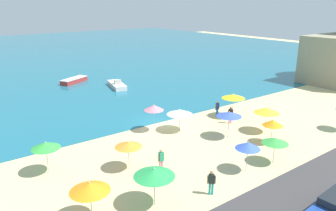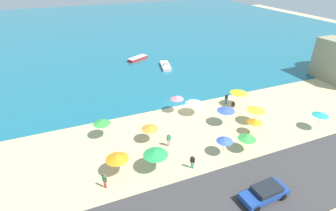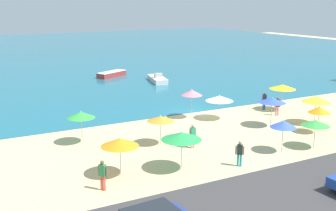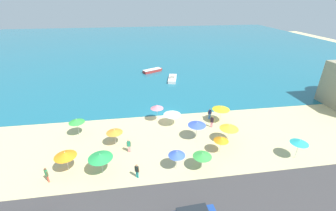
% 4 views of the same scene
% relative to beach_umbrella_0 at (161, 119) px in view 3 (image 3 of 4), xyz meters
% --- Properties ---
extents(ground_plane, '(160.00, 160.00, 0.00)m').
position_rel_beach_umbrella_0_xyz_m(ground_plane, '(6.87, 6.69, -1.98)').
color(ground_plane, '#CEBD87').
extents(sea, '(150.00, 110.00, 0.05)m').
position_rel_beach_umbrella_0_xyz_m(sea, '(6.87, 61.69, -1.95)').
color(sea, '#1C667C').
rests_on(sea, ground_plane).
extents(beach_umbrella_0, '(1.99, 1.99, 2.23)m').
position_rel_beach_umbrella_0_xyz_m(beach_umbrella_0, '(0.00, 0.00, 0.00)').
color(beach_umbrella_0, '#B2B2B7').
rests_on(beach_umbrella_0, ground_plane).
extents(beach_umbrella_1, '(2.48, 2.48, 2.60)m').
position_rel_beach_umbrella_0_xyz_m(beach_umbrella_1, '(14.77, 3.45, 0.34)').
color(beach_umbrella_1, '#B2B2B7').
rests_on(beach_umbrella_1, ground_plane).
extents(beach_umbrella_3, '(2.29, 2.29, 2.53)m').
position_rel_beach_umbrella_0_xyz_m(beach_umbrella_3, '(10.24, -0.20, 0.28)').
color(beach_umbrella_3, '#B2B2B7').
rests_on(beach_umbrella_3, ground_plane).
extents(beach_umbrella_4, '(2.03, 2.03, 2.49)m').
position_rel_beach_umbrella_0_xyz_m(beach_umbrella_4, '(-4.98, 2.94, 0.21)').
color(beach_umbrella_4, '#B2B2B7').
rests_on(beach_umbrella_4, ground_plane).
extents(beach_umbrella_5, '(2.00, 2.00, 2.13)m').
position_rel_beach_umbrella_0_xyz_m(beach_umbrella_5, '(9.36, -5.75, -0.12)').
color(beach_umbrella_5, '#B2B2B7').
rests_on(beach_umbrella_5, ground_plane).
extents(beach_umbrella_6, '(1.74, 1.74, 2.25)m').
position_rel_beach_umbrella_0_xyz_m(beach_umbrella_6, '(12.30, -3.36, -0.06)').
color(beach_umbrella_6, '#B2B2B7').
rests_on(beach_umbrella_6, ground_plane).
extents(beach_umbrella_7, '(1.81, 1.81, 2.35)m').
position_rel_beach_umbrella_0_xyz_m(beach_umbrella_7, '(6.71, -5.35, 0.06)').
color(beach_umbrella_7, '#B2B2B7').
rests_on(beach_umbrella_7, ground_plane).
extents(beach_umbrella_8, '(1.87, 1.87, 2.67)m').
position_rel_beach_umbrella_0_xyz_m(beach_umbrella_8, '(5.73, 5.13, 0.37)').
color(beach_umbrella_8, '#B2B2B7').
rests_on(beach_umbrella_8, ground_plane).
extents(beach_umbrella_9, '(2.46, 2.46, 2.21)m').
position_rel_beach_umbrella_0_xyz_m(beach_umbrella_9, '(7.73, 3.74, -0.07)').
color(beach_umbrella_9, '#B2B2B7').
rests_on(beach_umbrella_9, ground_plane).
extents(beach_umbrella_10, '(2.26, 2.26, 2.44)m').
position_rel_beach_umbrella_0_xyz_m(beach_umbrella_10, '(-4.70, -3.94, 0.15)').
color(beach_umbrella_10, '#B2B2B7').
rests_on(beach_umbrella_10, ground_plane).
extents(beach_umbrella_11, '(2.34, 2.34, 2.51)m').
position_rel_beach_umbrella_0_xyz_m(beach_umbrella_11, '(14.05, -1.38, 0.21)').
color(beach_umbrella_11, '#B2B2B7').
rests_on(beach_umbrella_11, ground_plane).
extents(beach_umbrella_12, '(2.50, 2.50, 2.54)m').
position_rel_beach_umbrella_0_xyz_m(beach_umbrella_12, '(-1.06, -4.88, 0.26)').
color(beach_umbrella_12, '#B2B2B7').
rests_on(beach_umbrella_12, ground_plane).
extents(bather_0, '(0.47, 0.39, 1.68)m').
position_rel_beach_umbrella_0_xyz_m(bather_0, '(2.51, -6.05, -1.03)').
color(bather_0, teal).
rests_on(bather_0, ground_plane).
extents(bather_1, '(0.49, 0.38, 1.76)m').
position_rel_beach_umbrella_0_xyz_m(bather_1, '(13.13, 2.23, -0.98)').
color(bather_1, pink).
rests_on(bather_1, ground_plane).
extents(bather_2, '(0.40, 0.45, 1.76)m').
position_rel_beach_umbrella_0_xyz_m(bather_2, '(-6.30, -5.34, -0.98)').
color(bather_2, '#F05A46').
rests_on(bather_2, ground_plane).
extents(bather_3, '(0.57, 0.23, 1.74)m').
position_rel_beach_umbrella_0_xyz_m(bather_3, '(13.55, 4.53, -1.00)').
color(bather_3, blue).
rests_on(bather_3, ground_plane).
extents(bather_4, '(0.57, 0.23, 1.77)m').
position_rel_beach_umbrella_0_xyz_m(bather_4, '(1.68, -1.71, -0.98)').
color(bather_4, pink).
rests_on(bather_4, ground_plane).
extents(skiff_nearshore, '(2.74, 5.57, 1.19)m').
position_rel_beach_umbrella_0_xyz_m(skiff_nearshore, '(10.88, 22.28, -1.57)').
color(skiff_nearshore, silver).
rests_on(skiff_nearshore, sea).
extents(skiff_offshore, '(4.96, 3.50, 0.72)m').
position_rel_beach_umbrella_0_xyz_m(skiff_offshore, '(7.02, 28.72, -1.57)').
color(skiff_offshore, '#AF302C').
rests_on(skiff_offshore, sea).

